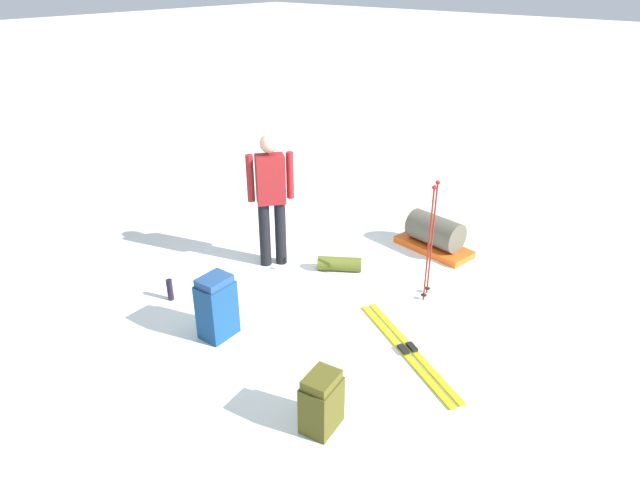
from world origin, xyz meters
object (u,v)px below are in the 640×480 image
object	(u,v)px
backpack_bright	(322,402)
sleeping_mat_rolled	(340,264)
skier_standing	(271,194)
backpack_large_dark	(217,307)
ski_poles_planted_near	(431,236)
thermos_bottle	(170,290)
ski_pair_near	(407,350)
gear_sled	(435,235)

from	to	relation	value
backpack_bright	sleeping_mat_rolled	world-z (taller)	backpack_bright
skier_standing	sleeping_mat_rolled	world-z (taller)	skier_standing
backpack_large_dark	backpack_bright	world-z (taller)	backpack_large_dark
ski_poles_planted_near	skier_standing	bearing A→B (deg)	-73.21
backpack_bright	sleeping_mat_rolled	distance (m)	2.65
ski_poles_planted_near	thermos_bottle	bearing A→B (deg)	-48.26
ski_pair_near	sleeping_mat_rolled	xyz separation A→B (m)	(-0.84, -1.54, 0.08)
ski_pair_near	ski_poles_planted_near	bearing A→B (deg)	-158.58
ski_poles_planted_near	backpack_large_dark	bearing A→B (deg)	-31.51
gear_sled	thermos_bottle	world-z (taller)	gear_sled
ski_poles_planted_near	sleeping_mat_rolled	distance (m)	1.34
backpack_large_dark	ski_poles_planted_near	bearing A→B (deg)	148.49
backpack_large_dark	thermos_bottle	size ratio (longest dim) A/B	2.65
backpack_bright	ski_poles_planted_near	xyz separation A→B (m)	(-2.33, -0.39, 0.52)
backpack_bright	gear_sled	xyz separation A→B (m)	(-3.42, -0.91, -0.03)
ski_pair_near	ski_poles_planted_near	distance (m)	1.32
skier_standing	sleeping_mat_rolled	bearing A→B (deg)	118.12
sleeping_mat_rolled	thermos_bottle	distance (m)	2.08
sleeping_mat_rolled	thermos_bottle	world-z (taller)	thermos_bottle
ski_poles_planted_near	thermos_bottle	xyz separation A→B (m)	(1.96, -2.19, -0.64)
backpack_large_dark	sleeping_mat_rolled	size ratio (longest dim) A/B	1.25
thermos_bottle	ski_poles_planted_near	bearing A→B (deg)	131.74
gear_sled	thermos_bottle	distance (m)	3.48
ski_pair_near	thermos_bottle	size ratio (longest dim) A/B	6.19
ski_poles_planted_near	gear_sled	world-z (taller)	ski_poles_planted_near
ski_pair_near	thermos_bottle	xyz separation A→B (m)	(0.95, -2.59, 0.12)
backpack_large_dark	skier_standing	bearing A→B (deg)	-156.09
sleeping_mat_rolled	gear_sled	bearing A→B (deg)	153.65
backpack_large_dark	ski_poles_planted_near	size ratio (longest dim) A/B	0.49
skier_standing	thermos_bottle	world-z (taller)	skier_standing
ski_pair_near	backpack_large_dark	bearing A→B (deg)	-57.83
backpack_bright	sleeping_mat_rolled	size ratio (longest dim) A/B	0.96
skier_standing	gear_sled	size ratio (longest dim) A/B	1.57
backpack_large_dark	backpack_bright	xyz separation A→B (m)	(0.29, 1.64, -0.08)
backpack_bright	thermos_bottle	distance (m)	2.61
sleeping_mat_rolled	backpack_large_dark	bearing A→B (deg)	-3.34
backpack_large_dark	thermos_bottle	xyz separation A→B (m)	(-0.08, -0.94, -0.21)
skier_standing	thermos_bottle	bearing A→B (deg)	-11.94
skier_standing	backpack_bright	world-z (taller)	skier_standing
skier_standing	backpack_bright	xyz separation A→B (m)	(1.75, 2.29, -0.70)
ski_pair_near	skier_standing	bearing A→B (deg)	-100.65
skier_standing	ski_pair_near	world-z (taller)	skier_standing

